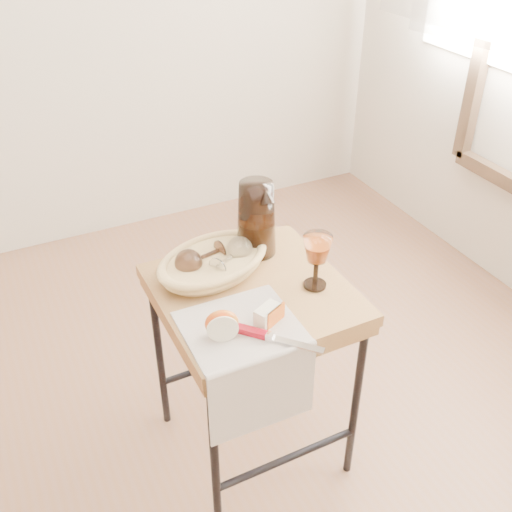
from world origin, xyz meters
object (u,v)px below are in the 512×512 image
side_table (253,373)px  apple_half (222,323)px  table_knife (273,337)px  pitcher (256,218)px  bread_basket (213,264)px  tea_towel (241,328)px  goblet_lying_a (202,257)px  wine_goblet (316,261)px  goblet_lying_b (230,257)px

side_table → apple_half: size_ratio=7.75×
side_table → table_knife: bearing=-102.6°
pitcher → bread_basket: bearing=-157.6°
side_table → apple_half: 0.42m
tea_towel → table_knife: size_ratio=1.23×
goblet_lying_a → pitcher: bearing=178.0°
pitcher → table_knife: bearing=-103.9°
side_table → goblet_lying_a: size_ratio=5.07×
wine_goblet → pitcher: bearing=106.7°
goblet_lying_b → pitcher: 0.14m
table_knife → goblet_lying_a: bearing=144.6°
bread_basket → wine_goblet: bearing=-55.7°
wine_goblet → apple_half: 0.32m
wine_goblet → table_knife: size_ratio=0.70×
tea_towel → wine_goblet: 0.28m
tea_towel → wine_goblet: size_ratio=1.75×
tea_towel → side_table: bearing=54.6°
side_table → pitcher: size_ratio=2.42×
side_table → goblet_lying_b: bearing=101.4°
bread_basket → goblet_lying_a: (-0.03, 0.01, 0.02)m
pitcher → table_knife: 0.41m
goblet_lying_b → table_knife: 0.32m
side_table → table_knife: size_ratio=2.80×
side_table → goblet_lying_a: 0.41m
goblet_lying_b → wine_goblet: wine_goblet is taller
bread_basket → pitcher: bearing=-0.6°
bread_basket → apple_half: 0.28m
pitcher → apple_half: pitcher is taller
tea_towel → bread_basket: bearing=83.4°
bread_basket → table_knife: (0.02, -0.33, -0.01)m
wine_goblet → goblet_lying_a: bearing=142.2°
tea_towel → table_knife: bearing=-56.2°
table_knife → pitcher: bearing=117.0°
apple_half → goblet_lying_b: bearing=78.9°
tea_towel → wine_goblet: wine_goblet is taller
tea_towel → goblet_lying_b: goblet_lying_b is taller
tea_towel → goblet_lying_b: size_ratio=2.31×
goblet_lying_b → wine_goblet: (0.18, -0.16, 0.03)m
side_table → tea_towel: 0.36m
tea_towel → goblet_lying_b: (0.08, 0.23, 0.05)m
bread_basket → pitcher: (0.16, 0.04, 0.09)m
bread_basket → table_knife: 0.33m
pitcher → goblet_lying_a: bearing=-163.9°
apple_half → wine_goblet: bearing=31.8°
table_knife → wine_goblet: bearing=83.2°
pitcher → table_knife: (-0.14, -0.38, -0.10)m
goblet_lying_a → apple_half: size_ratio=1.53×
wine_goblet → table_knife: 0.26m
tea_towel → pitcher: (0.19, 0.30, 0.11)m
pitcher → tea_towel: bearing=-116.1°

